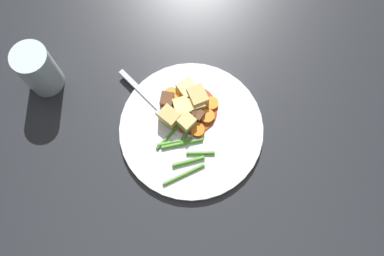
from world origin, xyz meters
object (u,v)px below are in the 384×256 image
(carrot_slice_2, at_px, (198,130))
(fork, at_px, (153,102))
(meat_chunk_0, at_px, (190,111))
(meat_chunk_2, at_px, (199,116))
(potato_chunk_1, at_px, (198,97))
(potato_chunk_4, at_px, (186,122))
(carrot_slice_0, at_px, (190,101))
(potato_chunk_2, at_px, (197,105))
(potato_chunk_3, at_px, (183,108))
(potato_chunk_5, at_px, (188,89))
(carrot_slice_4, at_px, (172,96))
(dinner_plate, at_px, (192,129))
(potato_chunk_0, at_px, (170,117))
(meat_chunk_1, at_px, (168,100))
(carrot_slice_3, at_px, (208,116))
(carrot_slice_1, at_px, (212,103))
(water_glass, at_px, (39,70))

(carrot_slice_2, bearing_deg, fork, 55.67)
(meat_chunk_0, bearing_deg, meat_chunk_2, -118.91)
(carrot_slice_2, distance_m, fork, 0.11)
(carrot_slice_2, height_order, potato_chunk_1, potato_chunk_1)
(fork, bearing_deg, potato_chunk_4, -125.25)
(carrot_slice_0, height_order, potato_chunk_1, potato_chunk_1)
(meat_chunk_2, bearing_deg, potato_chunk_2, 9.70)
(potato_chunk_3, relative_size, meat_chunk_2, 1.57)
(potato_chunk_3, distance_m, potato_chunk_5, 0.04)
(carrot_slice_2, xyz_separation_m, potato_chunk_4, (0.01, 0.02, 0.01))
(carrot_slice_0, bearing_deg, meat_chunk_2, -151.17)
(carrot_slice_0, distance_m, carrot_slice_4, 0.04)
(dinner_plate, height_order, potato_chunk_0, potato_chunk_0)
(potato_chunk_2, height_order, potato_chunk_4, potato_chunk_4)
(potato_chunk_1, bearing_deg, potato_chunk_2, 169.13)
(potato_chunk_4, bearing_deg, dinner_plate, -125.45)
(carrot_slice_0, height_order, meat_chunk_0, meat_chunk_0)
(fork, bearing_deg, meat_chunk_1, -91.01)
(dinner_plate, distance_m, carrot_slice_4, 0.08)
(carrot_slice_3, relative_size, fork, 0.20)
(dinner_plate, bearing_deg, potato_chunk_2, -12.75)
(carrot_slice_1, xyz_separation_m, meat_chunk_2, (-0.03, 0.03, 0.01))
(carrot_slice_0, distance_m, potato_chunk_0, 0.05)
(carrot_slice_4, bearing_deg, water_glass, 80.98)
(carrot_slice_0, relative_size, fork, 0.20)
(meat_chunk_1, bearing_deg, carrot_slice_4, -37.46)
(dinner_plate, height_order, carrot_slice_4, carrot_slice_4)
(meat_chunk_2, bearing_deg, water_glass, 74.67)
(carrot_slice_1, height_order, potato_chunk_1, potato_chunk_1)
(potato_chunk_3, height_order, fork, potato_chunk_3)
(carrot_slice_1, distance_m, potato_chunk_1, 0.03)
(dinner_plate, xyz_separation_m, carrot_slice_0, (0.05, 0.00, 0.01))
(dinner_plate, relative_size, meat_chunk_2, 12.89)
(carrot_slice_0, distance_m, water_glass, 0.30)
(meat_chunk_0, bearing_deg, potato_chunk_4, 162.92)
(potato_chunk_2, height_order, fork, potato_chunk_2)
(carrot_slice_3, distance_m, potato_chunk_4, 0.05)
(potato_chunk_2, xyz_separation_m, meat_chunk_0, (-0.01, 0.01, -0.00))
(meat_chunk_2, xyz_separation_m, water_glass, (0.08, 0.31, 0.03))
(carrot_slice_0, height_order, carrot_slice_1, same)
(dinner_plate, relative_size, meat_chunk_1, 10.38)
(potato_chunk_0, bearing_deg, potato_chunk_1, -52.31)
(potato_chunk_1, xyz_separation_m, fork, (-0.00, 0.09, -0.01))
(carrot_slice_0, distance_m, carrot_slice_1, 0.05)
(carrot_slice_4, height_order, meat_chunk_2, meat_chunk_2)
(meat_chunk_0, distance_m, meat_chunk_2, 0.02)
(carrot_slice_1, xyz_separation_m, meat_chunk_0, (-0.02, 0.04, 0.01))
(potato_chunk_0, height_order, potato_chunk_2, potato_chunk_0)
(potato_chunk_2, bearing_deg, carrot_slice_0, 53.02)
(potato_chunk_3, relative_size, potato_chunk_4, 1.01)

